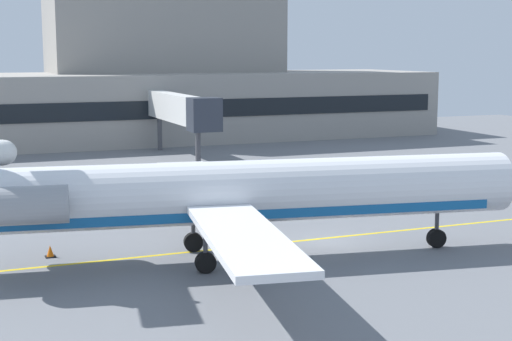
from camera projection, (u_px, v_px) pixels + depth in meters
The scene contains 9 objects.
ground at pixel (327, 246), 37.37m from camera, with size 120.00×120.00×0.11m.
terminal_building at pixel (132, 74), 81.96m from camera, with size 69.74×17.34×20.82m.
jet_bridge_west at pixel (181, 110), 66.07m from camera, with size 2.40×16.06×5.73m.
regional_jet at pixel (217, 193), 34.07m from camera, with size 32.26×23.92×8.85m.
belt_loader at pixel (264, 179), 50.85m from camera, with size 3.73×4.21×2.01m.
safety_cone_alpha at pixel (151, 216), 42.67m from camera, with size 0.47×0.47×0.55m.
safety_cone_bravo at pixel (50, 252), 35.09m from camera, with size 0.47×0.47×0.55m.
safety_cone_charlie at pixel (236, 211), 43.96m from camera, with size 0.47×0.47×0.55m.
safety_cone_delta at pixel (282, 244), 36.47m from camera, with size 0.47×0.47×0.55m.
Camera 1 is at (-16.91, -32.38, 9.29)m, focal length 53.95 mm.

